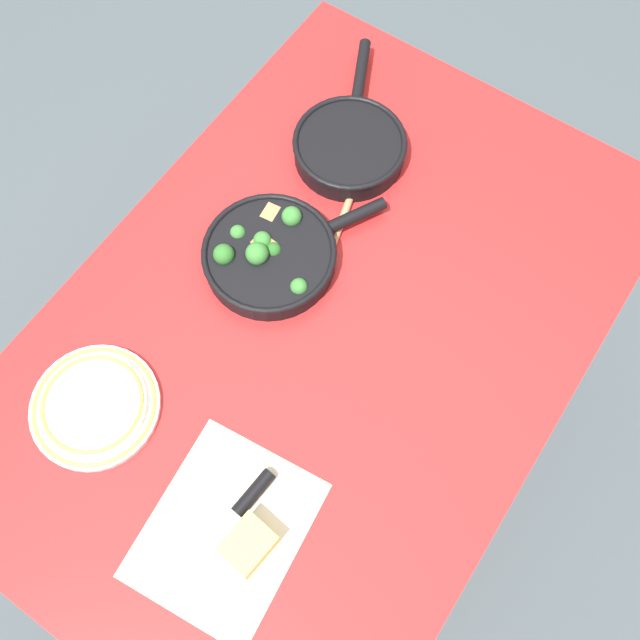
{
  "coord_description": "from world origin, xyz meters",
  "views": [
    {
      "loc": [
        -0.42,
        -0.28,
        1.98
      ],
      "look_at": [
        0.0,
        0.0,
        0.8
      ],
      "focal_mm": 40.0,
      "sensor_mm": 36.0,
      "label": 1
    }
  ],
  "objects_px": {
    "grater_knife": "(239,510)",
    "wooden_spoon": "(348,203)",
    "skillet_eggs": "(350,146)",
    "cheese_block": "(248,545)",
    "skillet_broccoli": "(270,254)",
    "dinner_plate_stack": "(94,405)"
  },
  "relations": [
    {
      "from": "skillet_broccoli",
      "to": "dinner_plate_stack",
      "type": "xyz_separation_m",
      "value": [
        -0.41,
        0.08,
        -0.01
      ]
    },
    {
      "from": "wooden_spoon",
      "to": "grater_knife",
      "type": "xyz_separation_m",
      "value": [
        -0.59,
        -0.18,
        0.0
      ]
    },
    {
      "from": "grater_knife",
      "to": "dinner_plate_stack",
      "type": "height_order",
      "value": "dinner_plate_stack"
    },
    {
      "from": "skillet_eggs",
      "to": "cheese_block",
      "type": "height_order",
      "value": "skillet_eggs"
    },
    {
      "from": "cheese_block",
      "to": "dinner_plate_stack",
      "type": "distance_m",
      "value": 0.36
    },
    {
      "from": "skillet_broccoli",
      "to": "skillet_eggs",
      "type": "height_order",
      "value": "skillet_broccoli"
    },
    {
      "from": "grater_knife",
      "to": "wooden_spoon",
      "type": "bearing_deg",
      "value": -158.43
    },
    {
      "from": "skillet_eggs",
      "to": "wooden_spoon",
      "type": "xyz_separation_m",
      "value": [
        -0.1,
        -0.06,
        -0.02
      ]
    },
    {
      "from": "skillet_broccoli",
      "to": "dinner_plate_stack",
      "type": "height_order",
      "value": "skillet_broccoli"
    },
    {
      "from": "wooden_spoon",
      "to": "skillet_broccoli",
      "type": "bearing_deg",
      "value": 148.22
    },
    {
      "from": "wooden_spoon",
      "to": "dinner_plate_stack",
      "type": "bearing_deg",
      "value": 151.44
    },
    {
      "from": "skillet_eggs",
      "to": "dinner_plate_stack",
      "type": "relative_size",
      "value": 1.6
    },
    {
      "from": "skillet_eggs",
      "to": "dinner_plate_stack",
      "type": "distance_m",
      "value": 0.7
    },
    {
      "from": "skillet_eggs",
      "to": "cheese_block",
      "type": "relative_size",
      "value": 4.21
    },
    {
      "from": "wooden_spoon",
      "to": "grater_knife",
      "type": "height_order",
      "value": "grater_knife"
    },
    {
      "from": "grater_knife",
      "to": "dinner_plate_stack",
      "type": "bearing_deg",
      "value": -85.04
    },
    {
      "from": "grater_knife",
      "to": "skillet_broccoli",
      "type": "bearing_deg",
      "value": -145.58
    },
    {
      "from": "skillet_eggs",
      "to": "dinner_plate_stack",
      "type": "xyz_separation_m",
      "value": [
        -0.69,
        0.07,
        -0.01
      ]
    },
    {
      "from": "grater_knife",
      "to": "dinner_plate_stack",
      "type": "relative_size",
      "value": 0.99
    },
    {
      "from": "wooden_spoon",
      "to": "dinner_plate_stack",
      "type": "xyz_separation_m",
      "value": [
        -0.59,
        0.14,
        0.0
      ]
    },
    {
      "from": "wooden_spoon",
      "to": "dinner_plate_stack",
      "type": "relative_size",
      "value": 1.51
    },
    {
      "from": "grater_knife",
      "to": "cheese_block",
      "type": "xyz_separation_m",
      "value": [
        -0.04,
        -0.05,
        0.02
      ]
    }
  ]
}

